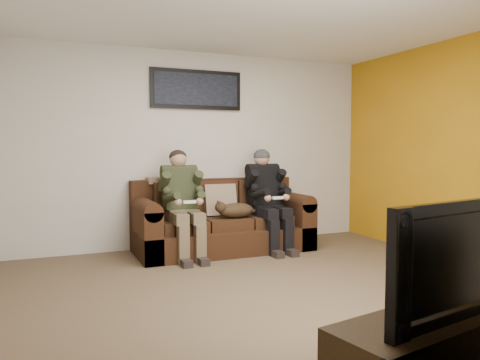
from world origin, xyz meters
name	(u,v)px	position (x,y,z in m)	size (l,w,h in m)	color
floor	(273,290)	(0.00, 0.00, 0.00)	(5.00, 5.00, 0.00)	brown
ceiling	(275,5)	(0.00, 0.00, 2.60)	(5.00, 5.00, 0.00)	silver
wall_back	(198,150)	(0.00, 2.25, 1.30)	(5.00, 5.00, 0.00)	beige
wall_right	(473,150)	(2.50, 0.00, 1.30)	(4.50, 4.50, 0.00)	beige
accent_wall_right	(472,150)	(2.49, 0.00, 1.30)	(4.50, 4.50, 0.00)	#B87D12
sofa	(221,223)	(0.17, 1.83, 0.34)	(2.22, 0.96, 0.91)	#351D10
throw_pillow	(220,200)	(0.17, 1.87, 0.65)	(0.42, 0.12, 0.40)	#967A62
throw_blanket	(165,180)	(-0.50, 2.11, 0.91)	(0.45, 0.22, 0.08)	tan
person_left	(182,197)	(-0.40, 1.64, 0.73)	(0.51, 0.87, 1.30)	brown
person_right	(267,193)	(0.74, 1.64, 0.74)	(0.51, 0.86, 1.31)	black
cat	(235,210)	(0.26, 1.58, 0.54)	(0.66, 0.26, 0.24)	#4A341D
framed_poster	(197,90)	(-0.03, 2.22, 2.10)	(1.25, 0.05, 0.52)	black
tv_stand	(437,352)	(0.01, -1.95, 0.21)	(1.36, 0.44, 0.43)	black
television	(440,257)	(0.01, -1.95, 0.74)	(1.09, 0.14, 0.63)	black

